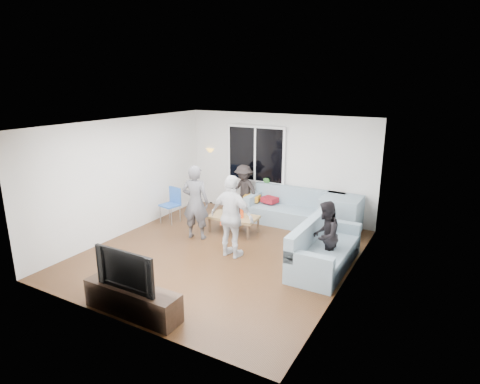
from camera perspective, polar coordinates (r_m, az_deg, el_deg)
The scene contains 30 objects.
floor at distance 8.18m, azimuth -2.69°, elevation -8.82°, with size 5.00×5.50×0.04m, color #56351C.
ceiling at distance 7.49m, azimuth -2.95°, elevation 9.90°, with size 5.00×5.50×0.04m, color white.
wall_back at distance 10.12m, azimuth 5.52°, elevation 3.79°, with size 5.00×0.04×2.60m, color silver.
wall_front at distance 5.70m, azimuth -17.80°, elevation -6.41°, with size 5.00×0.04×2.60m, color silver.
wall_left at distance 9.28m, azimuth -16.16°, elevation 2.15°, with size 0.04×5.50×2.60m, color silver.
wall_right at distance 6.79m, azimuth 15.56°, elevation -2.67°, with size 0.04×5.50×2.60m, color silver.
window_frame at distance 10.25m, azimuth 2.30°, elevation 5.43°, with size 1.62×0.06×1.47m, color white.
window_glass at distance 10.21m, azimuth 2.19°, elevation 5.40°, with size 1.50×0.02×1.35m, color black.
window_mullion at distance 10.21m, azimuth 2.17°, elevation 5.39°, with size 0.05×0.03×1.35m, color white.
radiator at distance 10.51m, azimuth 2.12°, elevation -1.27°, with size 1.30×0.12×0.62m, color silver.
potted_plant at distance 10.20m, azimuth 3.78°, elevation 1.10°, with size 0.21×0.17×0.38m, color #316A2A.
vase at distance 10.50m, azimuth 0.67°, elevation 0.98°, with size 0.17×0.17×0.17m, color silver.
sofa_back_section at distance 9.66m, azimuth 7.67°, elevation -2.23°, with size 2.30×0.85×0.85m, color gray, non-canonical shape.
sofa_right_section at distance 7.59m, azimuth 12.16°, elevation -7.53°, with size 0.85×2.00×0.85m, color gray, non-canonical shape.
sofa_corner at distance 9.32m, azimuth 14.27°, elevation -3.25°, with size 0.85×0.85×0.85m, color gray.
cushion_yellow at distance 10.05m, azimuth 1.74°, elevation -0.87°, with size 0.38×0.32×0.14m, color #C5831C.
cushion_red at distance 9.93m, azimuth 4.30°, elevation -1.12°, with size 0.36×0.30×0.13m, color maroon.
coffee_table at distance 9.13m, azimuth -0.90°, elevation -4.64°, with size 1.10×0.60×0.40m, color #99774A.
pitcher at distance 9.06m, azimuth -1.87°, elevation -2.91°, with size 0.17×0.17×0.17m, color maroon.
side_chair at distance 9.86m, azimuth -10.03°, elevation -1.93°, with size 0.40×0.40×0.86m, color blue, non-canonical shape.
floor_lamp at distance 11.25m, azimuth -4.00°, elevation 2.32°, with size 0.32×0.32×1.56m, color yellow, non-canonical shape.
player_left at distance 8.68m, azimuth -6.40°, elevation -1.48°, with size 0.60×0.39×1.65m, color #4B4B50.
player_right at distance 7.72m, azimuth -1.15°, elevation -3.59°, with size 0.97×0.40×1.65m, color silver.
spectator_right at distance 7.45m, azimuth 12.11°, elevation -6.14°, with size 0.63×0.49×1.29m, color black.
spectator_back at distance 10.17m, azimuth 0.54°, elevation 0.24°, with size 0.86×0.49×1.33m, color black.
tv_console at distance 6.33m, azimuth -15.17°, elevation -14.75°, with size 1.60×0.40×0.44m, color #38251C.
television at distance 6.09m, azimuth -15.53°, elevation -10.45°, with size 1.07×0.14×0.61m, color black.
bottle_d at distance 8.89m, azimuth 0.29°, elevation -3.08°, with size 0.07×0.07×0.22m, color #EA4314.
bottle_b at distance 8.98m, azimuth -1.63°, elevation -2.81°, with size 0.08×0.08×0.25m, color #1D9E1C.
bottle_c at distance 9.17m, azimuth -0.18°, elevation -2.57°, with size 0.07×0.07×0.20m, color black.
Camera 1 is at (3.96, -6.31, 3.37)m, focal length 29.73 mm.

